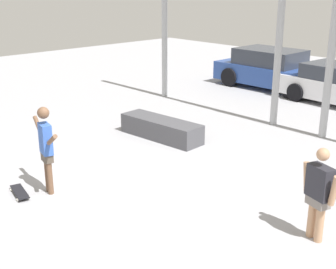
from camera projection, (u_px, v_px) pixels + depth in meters
The scene contains 6 objects.
ground_plane at pixel (129, 194), 9.13m from camera, with size 36.00×36.00×0.00m, color #9E9EA3.
skateboarder at pixel (46, 145), 8.89m from camera, with size 1.40×0.41×1.74m.
skateboard at pixel (20, 192), 9.07m from camera, with size 0.77×0.37×0.08m.
grind_box at pixel (161, 129), 12.26m from camera, with size 2.36×0.70×0.51m, color #47474C.
parked_car_blue at pixel (272, 70), 17.73m from camera, with size 4.38×2.02×1.48m.
bystander at pixel (319, 191), 7.30m from camera, with size 0.75×0.33×1.56m.
Camera 1 is at (6.58, -5.10, 4.00)m, focal length 50.00 mm.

